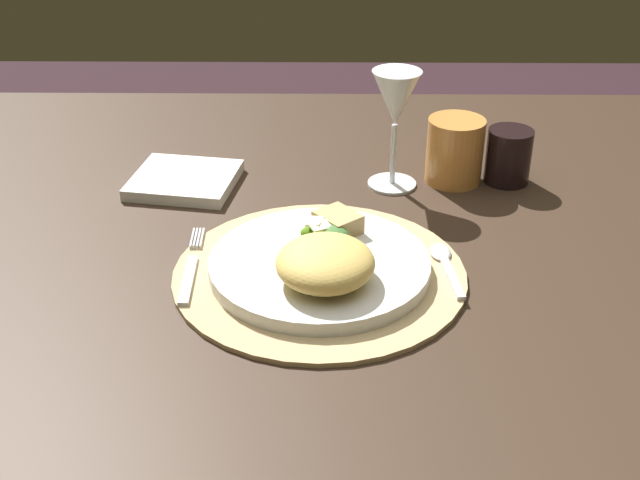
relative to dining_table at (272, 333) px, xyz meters
name	(u,v)px	position (x,y,z in m)	size (l,w,h in m)	color
dining_table	(272,333)	(0.00, 0.00, 0.00)	(1.30, 0.99, 0.75)	#35261A
placemat	(320,274)	(0.07, -0.12, 0.17)	(0.34, 0.34, 0.01)	tan
dinner_plate	(320,266)	(0.07, -0.12, 0.18)	(0.26, 0.26, 0.02)	silver
pasta_serving	(325,263)	(0.07, -0.16, 0.21)	(0.12, 0.11, 0.04)	#E0BA5B
salad_greens	(322,237)	(0.07, -0.09, 0.20)	(0.08, 0.08, 0.03)	#406F31
bread_piece	(338,222)	(0.09, -0.05, 0.20)	(0.05, 0.04, 0.02)	tan
fork	(191,268)	(-0.08, -0.12, 0.18)	(0.02, 0.17, 0.00)	silver
spoon	(444,261)	(0.21, -0.10, 0.18)	(0.03, 0.12, 0.01)	silver
napkin	(184,180)	(-0.12, 0.12, 0.18)	(0.14, 0.13, 0.02)	silver
wine_glass	(396,104)	(0.17, 0.12, 0.29)	(0.07, 0.07, 0.17)	silver
amber_tumbler	(455,151)	(0.25, 0.14, 0.22)	(0.08, 0.08, 0.09)	#CE843D
dark_tumbler	(508,156)	(0.33, 0.14, 0.21)	(0.06, 0.06, 0.08)	black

